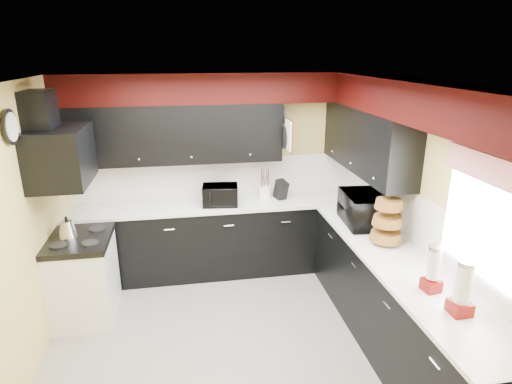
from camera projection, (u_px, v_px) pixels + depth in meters
ground at (234, 343)px, 4.21m from camera, size 3.60×3.60×0.00m
wall_back at (215, 172)px, 5.50m from camera, size 3.60×0.06×2.50m
wall_right at (417, 214)px, 4.11m from camera, size 0.06×3.60×2.50m
wall_left at (15, 241)px, 3.53m from camera, size 0.06×3.60×2.50m
ceiling at (229, 82)px, 3.42m from camera, size 3.60×3.60×0.06m
cab_back at (219, 239)px, 5.47m from camera, size 3.60×0.60×0.90m
cab_right at (395, 306)px, 4.03m from camera, size 0.60×3.00×0.90m
counter_back at (218, 204)px, 5.32m from camera, size 3.62×0.64×0.04m
counter_right at (400, 261)px, 3.88m from camera, size 0.64×3.02×0.04m
splash_back at (215, 177)px, 5.51m from camera, size 3.60×0.02×0.50m
splash_right at (416, 220)px, 4.13m from camera, size 0.02×3.60×0.50m
upper_back at (173, 134)px, 5.08m from camera, size 2.60×0.35×0.70m
upper_right at (366, 140)px, 4.75m from camera, size 0.35×1.80×0.70m
soffit_back at (214, 88)px, 4.99m from camera, size 3.60×0.36×0.35m
soffit_right at (424, 103)px, 3.57m from camera, size 0.36×3.24×0.35m
stove at (84, 280)px, 4.53m from camera, size 0.60×0.75×0.86m
cooktop at (79, 240)px, 4.39m from camera, size 0.62×0.77×0.06m
hood at (61, 156)px, 4.10m from camera, size 0.50×0.78×0.55m
hood_duct at (40, 112)px, 3.95m from camera, size 0.24×0.40×0.40m
window at (484, 220)px, 3.17m from camera, size 0.03×0.86×0.96m
valance at (487, 168)px, 3.03m from camera, size 0.04×0.88×0.20m
pan_top at (283, 115)px, 5.16m from camera, size 0.03×0.22×0.40m
pan_mid at (285, 138)px, 5.12m from camera, size 0.03×0.28×0.46m
pan_low at (280, 136)px, 5.37m from camera, size 0.03×0.24×0.42m
cut_board at (288, 135)px, 4.99m from camera, size 0.03×0.26×0.35m
baskets at (387, 220)px, 4.13m from camera, size 0.27×0.27×0.50m
clock at (10, 127)px, 3.48m from camera, size 0.03×0.30×0.30m
deco_plate at (451, 114)px, 3.46m from camera, size 0.03×0.24×0.24m
toaster_oven at (220, 195)px, 5.21m from camera, size 0.46×0.40×0.25m
microwave at (364, 209)px, 4.63m from camera, size 0.46×0.64×0.34m
utensil_crock at (265, 192)px, 5.44m from camera, size 0.19×0.19×0.17m
knife_block at (281, 190)px, 5.41m from camera, size 0.16×0.19×0.25m
kettle at (67, 229)px, 4.37m from camera, size 0.22×0.22×0.17m
dispenser_a at (433, 271)px, 3.32m from camera, size 0.15×0.15×0.34m
dispenser_b at (463, 290)px, 3.02m from camera, size 0.15×0.15×0.39m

